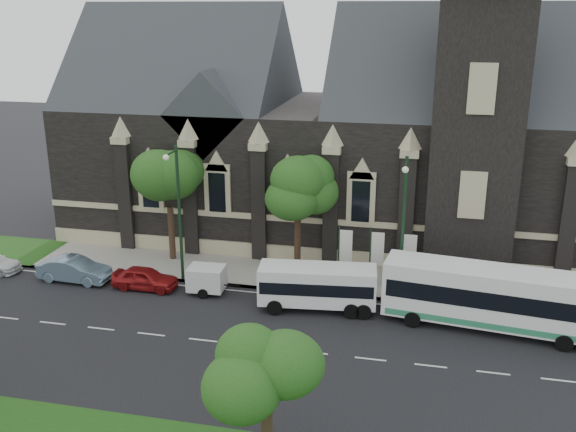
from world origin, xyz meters
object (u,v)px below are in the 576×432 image
(shuttle_bus, at_px, (318,285))
(car_far_red, at_px, (145,278))
(tree_walk_left, at_px, (173,181))
(street_lamp_near, at_px, (403,222))
(banner_flag_left, at_px, (343,250))
(banner_flag_center, at_px, (375,252))
(banner_flag_right, at_px, (407,255))
(tree_park_east, at_px, (272,369))
(box_trailer, at_px, (207,278))
(tour_coach, at_px, (495,297))
(street_lamp_mid, at_px, (178,207))
(sedan, at_px, (74,270))
(tree_walk_right, at_px, (302,188))

(shuttle_bus, height_order, car_far_red, shuttle_bus)
(tree_walk_left, xyz_separation_m, street_lamp_near, (15.80, -3.61, -0.62))
(banner_flag_left, distance_m, shuttle_bus, 4.08)
(banner_flag_center, xyz_separation_m, banner_flag_right, (2.00, 0.00, 0.00))
(banner_flag_center, height_order, shuttle_bus, banner_flag_center)
(tree_park_east, height_order, banner_flag_right, tree_park_east)
(shuttle_bus, distance_m, box_trailer, 7.20)
(banner_flag_right, distance_m, tour_coach, 6.60)
(tree_park_east, height_order, shuttle_bus, tree_park_east)
(banner_flag_right, bearing_deg, tour_coach, -40.50)
(banner_flag_left, height_order, banner_flag_right, same)
(tree_park_east, relative_size, street_lamp_mid, 0.70)
(tree_walk_left, relative_size, car_far_red, 1.82)
(tree_walk_left, height_order, street_lamp_near, street_lamp_near)
(shuttle_bus, bearing_deg, banner_flag_right, 31.71)
(shuttle_bus, bearing_deg, sedan, 171.65)
(tree_park_east, relative_size, banner_flag_right, 1.57)
(banner_flag_center, relative_size, box_trailer, 1.23)
(tour_coach, distance_m, shuttle_bus, 9.98)
(street_lamp_near, bearing_deg, banner_flag_right, 81.44)
(banner_flag_right, distance_m, box_trailer, 12.59)
(banner_flag_left, distance_m, car_far_red, 12.73)
(tour_coach, bearing_deg, banner_flag_right, 146.74)
(tree_walk_right, bearing_deg, street_lamp_mid, -153.35)
(sedan, bearing_deg, banner_flag_center, -78.31)
(banner_flag_center, height_order, tour_coach, banner_flag_center)
(tree_walk_left, xyz_separation_m, street_lamp_mid, (1.80, -3.61, -0.62))
(tree_walk_right, xyz_separation_m, sedan, (-14.07, -5.02, -5.03))
(banner_flag_right, bearing_deg, shuttle_bus, -141.96)
(shuttle_bus, relative_size, sedan, 1.47)
(car_far_red, bearing_deg, tour_coach, -92.34)
(tour_coach, bearing_deg, car_far_red, -175.05)
(tree_walk_left, relative_size, street_lamp_near, 0.85)
(banner_flag_center, distance_m, box_trailer, 10.68)
(tree_park_east, distance_m, banner_flag_center, 18.58)
(tree_walk_left, distance_m, banner_flag_right, 16.52)
(banner_flag_center, height_order, banner_flag_right, same)
(tree_walk_right, distance_m, street_lamp_mid, 8.10)
(street_lamp_mid, distance_m, banner_flag_right, 14.67)
(street_lamp_near, xyz_separation_m, banner_flag_center, (-1.71, 1.91, -2.73))
(tree_park_east, relative_size, box_trailer, 1.93)
(tree_park_east, distance_m, tour_coach, 16.96)
(shuttle_bus, distance_m, sedan, 16.22)
(tour_coach, bearing_deg, tree_walk_right, 160.87)
(street_lamp_near, distance_m, sedan, 21.34)
(tree_walk_right, xyz_separation_m, shuttle_bus, (2.12, -5.59, -4.28))
(banner_flag_left, bearing_deg, street_lamp_near, -27.18)
(tree_walk_right, height_order, tree_walk_left, tree_walk_right)
(banner_flag_center, xyz_separation_m, car_far_red, (-14.14, -3.43, -1.67))
(tree_park_east, height_order, tree_walk_right, tree_walk_right)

